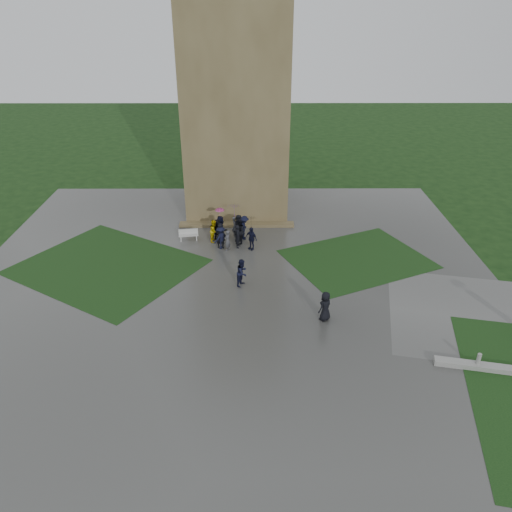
{
  "coord_description": "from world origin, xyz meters",
  "views": [
    {
      "loc": [
        1.41,
        -25.25,
        16.3
      ],
      "look_at": [
        1.5,
        3.25,
        1.2
      ],
      "focal_mm": 35.0,
      "sensor_mm": 36.0,
      "label": 1
    }
  ],
  "objects_px": {
    "pedestrian_mid": "(242,272)",
    "bench": "(188,235)",
    "pedestrian_near": "(325,306)",
    "tower": "(236,98)"
  },
  "relations": [
    {
      "from": "bench",
      "to": "pedestrian_mid",
      "type": "height_order",
      "value": "pedestrian_mid"
    },
    {
      "from": "tower",
      "to": "pedestrian_near",
      "type": "relative_size",
      "value": 10.2
    },
    {
      "from": "tower",
      "to": "pedestrian_near",
      "type": "xyz_separation_m",
      "value": [
        5.33,
        -17.16,
        -8.1
      ]
    },
    {
      "from": "tower",
      "to": "bench",
      "type": "height_order",
      "value": "tower"
    },
    {
      "from": "pedestrian_mid",
      "to": "bench",
      "type": "bearing_deg",
      "value": 59.01
    },
    {
      "from": "bench",
      "to": "pedestrian_near",
      "type": "bearing_deg",
      "value": -57.91
    },
    {
      "from": "bench",
      "to": "pedestrian_mid",
      "type": "bearing_deg",
      "value": -66.14
    },
    {
      "from": "pedestrian_mid",
      "to": "pedestrian_near",
      "type": "height_order",
      "value": "pedestrian_mid"
    },
    {
      "from": "bench",
      "to": "pedestrian_mid",
      "type": "distance_m",
      "value": 7.67
    },
    {
      "from": "tower",
      "to": "pedestrian_mid",
      "type": "xyz_separation_m",
      "value": [
        0.64,
        -13.4,
        -8.08
      ]
    }
  ]
}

